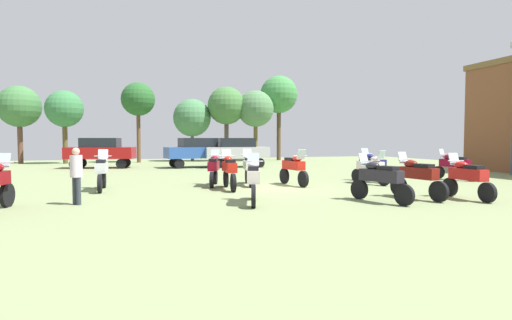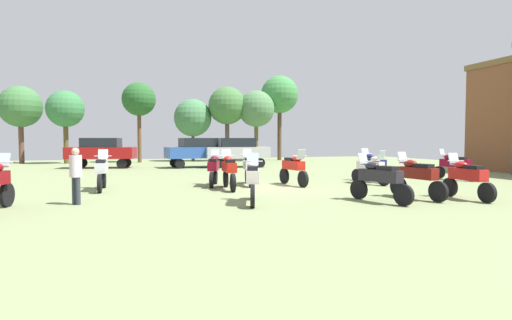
% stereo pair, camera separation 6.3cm
% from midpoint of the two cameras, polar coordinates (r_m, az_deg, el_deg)
% --- Properties ---
extents(ground_plane, '(44.00, 52.00, 0.02)m').
position_cam_midpoint_polar(ground_plane, '(15.97, 2.35, -3.90)').
color(ground_plane, '#778658').
extents(motorcycle_1, '(0.62, 2.31, 1.50)m').
position_cam_midpoint_polar(motorcycle_1, '(15.32, -3.72, -1.38)').
color(motorcycle_1, black).
rests_on(motorcycle_1, ground).
extents(motorcycle_2, '(0.66, 2.16, 1.49)m').
position_cam_midpoint_polar(motorcycle_2, '(16.64, 5.43, -1.09)').
color(motorcycle_2, black).
rests_on(motorcycle_2, ground).
extents(motorcycle_3, '(0.62, 2.30, 1.51)m').
position_cam_midpoint_polar(motorcycle_3, '(16.03, -20.81, -1.36)').
color(motorcycle_3, black).
rests_on(motorcycle_3, ground).
extents(motorcycle_4, '(0.62, 2.29, 1.48)m').
position_cam_midpoint_polar(motorcycle_4, '(18.87, 16.29, -0.72)').
color(motorcycle_4, black).
rests_on(motorcycle_4, ground).
extents(motorcycle_6, '(0.76, 2.04, 1.44)m').
position_cam_midpoint_polar(motorcycle_6, '(17.71, 15.96, -1.03)').
color(motorcycle_6, black).
rests_on(motorcycle_6, ground).
extents(motorcycle_7, '(0.81, 2.03, 1.47)m').
position_cam_midpoint_polar(motorcycle_7, '(16.50, -5.88, -1.15)').
color(motorcycle_7, black).
rests_on(motorcycle_7, ground).
extents(motorcycle_8, '(0.69, 2.20, 1.48)m').
position_cam_midpoint_polar(motorcycle_8, '(16.72, -0.94, -1.06)').
color(motorcycle_8, black).
rests_on(motorcycle_8, ground).
extents(motorcycle_9, '(0.70, 2.18, 1.48)m').
position_cam_midpoint_polar(motorcycle_9, '(13.77, 21.84, -2.11)').
color(motorcycle_9, black).
rests_on(motorcycle_9, ground).
extents(motorcycle_10, '(0.83, 2.20, 1.47)m').
position_cam_midpoint_polar(motorcycle_10, '(11.91, -0.33, -2.66)').
color(motorcycle_10, black).
rests_on(motorcycle_10, ground).
extents(motorcycle_11, '(0.62, 2.11, 1.44)m').
position_cam_midpoint_polar(motorcycle_11, '(14.34, 27.70, -2.11)').
color(motorcycle_11, black).
rests_on(motorcycle_11, ground).
extents(motorcycle_12, '(0.84, 2.12, 1.44)m').
position_cam_midpoint_polar(motorcycle_12, '(20.99, 26.23, -0.61)').
color(motorcycle_12, black).
rests_on(motorcycle_12, ground).
extents(motorcycle_13, '(0.87, 2.18, 1.46)m').
position_cam_midpoint_polar(motorcycle_13, '(12.64, 17.13, -2.49)').
color(motorcycle_13, black).
rests_on(motorcycle_13, ground).
extents(car_1, '(4.52, 2.42, 2.00)m').
position_cam_midpoint_polar(car_1, '(27.86, -8.09, 1.38)').
color(car_1, black).
rests_on(car_1, ground).
extents(car_2, '(4.56, 2.56, 2.00)m').
position_cam_midpoint_polar(car_2, '(28.77, -20.90, 1.26)').
color(car_2, black).
rests_on(car_2, ground).
extents(car_3, '(4.36, 1.96, 2.00)m').
position_cam_midpoint_polar(car_3, '(27.72, -2.64, 1.39)').
color(car_3, black).
rests_on(car_3, ground).
extents(person_1, '(0.48, 0.48, 1.64)m').
position_cam_midpoint_polar(person_1, '(12.72, -23.93, -1.50)').
color(person_1, '#2D343D').
rests_on(person_1, ground).
extents(tree_2, '(3.22, 3.22, 6.24)m').
position_cam_midpoint_polar(tree_2, '(35.96, 0.09, 7.18)').
color(tree_2, brown).
rests_on(tree_2, ground).
extents(tree_3, '(3.30, 3.30, 5.47)m').
position_cam_midpoint_polar(tree_3, '(36.15, -8.85, 5.88)').
color(tree_3, '#4D4436').
rests_on(tree_3, ground).
extents(tree_4, '(2.75, 2.75, 6.62)m').
position_cam_midpoint_polar(tree_4, '(35.14, -16.13, 8.13)').
color(tree_4, brown).
rests_on(tree_4, ground).
extents(tree_5, '(2.88, 2.88, 5.76)m').
position_cam_midpoint_polar(tree_5, '(35.35, -25.24, 6.46)').
color(tree_5, brown).
rests_on(tree_5, ground).
extents(tree_6, '(3.44, 3.44, 7.79)m').
position_cam_midpoint_polar(tree_6, '(37.82, 3.40, 9.11)').
color(tree_6, '#4D3A26').
rests_on(tree_6, ground).
extents(tree_7, '(3.25, 3.25, 6.14)m').
position_cam_midpoint_polar(tree_7, '(37.15, -30.24, 6.47)').
color(tree_7, brown).
rests_on(tree_7, ground).
extents(tree_8, '(3.30, 3.30, 6.53)m').
position_cam_midpoint_polar(tree_8, '(35.84, -4.04, 7.58)').
color(tree_8, '#4D3D37').
rests_on(tree_8, ground).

